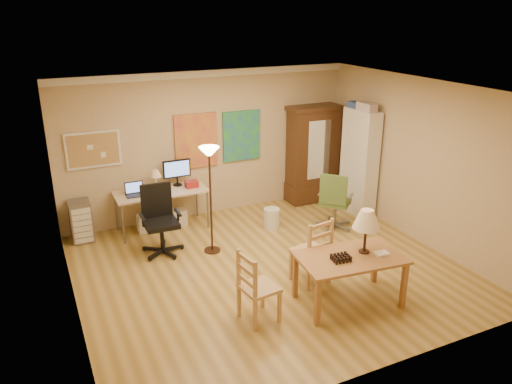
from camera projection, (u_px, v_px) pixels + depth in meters
name	position (u px, v px, depth m)	size (l,w,h in m)	color
floor	(269.00, 269.00, 7.56)	(5.50, 5.50, 0.00)	olive
crown_molding	(207.00, 73.00, 8.72)	(5.50, 0.08, 0.12)	white
corkboard	(93.00, 150.00, 8.31)	(0.90, 0.04, 0.62)	#B18053
art_panel_left	(196.00, 141.00, 9.05)	(0.80, 0.04, 1.00)	gold
art_panel_right	(242.00, 136.00, 9.41)	(0.75, 0.04, 0.95)	#2869A0
dining_table	(356.00, 246.00, 6.49)	(1.45, 0.96, 1.29)	brown
ladder_chair_back	(312.00, 253.00, 7.06)	(0.53, 0.51, 1.00)	tan
ladder_chair_left	(257.00, 289.00, 6.19)	(0.48, 0.49, 0.95)	tan
torchiere_lamp	(210.00, 169.00, 7.64)	(0.32, 0.32, 1.75)	#3A2317
computer_desk	(163.00, 205.00, 8.83)	(1.59, 0.70, 1.20)	beige
office_chair_black	(161.00, 235.00, 7.99)	(0.69, 0.69, 1.12)	black
office_chair_green	(334.00, 213.00, 8.87)	(0.68, 0.68, 1.06)	slate
drawer_cart	(81.00, 221.00, 8.39)	(0.35, 0.42, 0.69)	slate
armoire	(312.00, 160.00, 10.00)	(1.06, 0.50, 1.94)	#321B0D
bookshelf	(359.00, 163.00, 9.34)	(0.30, 0.80, 2.00)	white
wastebin	(272.00, 218.00, 8.93)	(0.29, 0.29, 0.36)	silver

